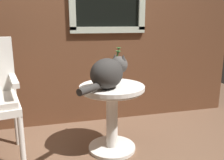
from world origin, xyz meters
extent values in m
plane|color=brown|center=(0.00, 0.00, 0.00)|extent=(6.00, 6.00, 0.00)
cube|color=brown|center=(0.00, 0.80, 1.30)|extent=(4.00, 0.04, 2.60)
cube|color=beige|center=(0.42, 0.76, 1.07)|extent=(0.86, 0.03, 0.07)
cylinder|color=silver|center=(0.28, 0.07, 0.01)|extent=(0.44, 0.44, 0.03)
cylinder|color=silver|center=(0.28, 0.07, 0.30)|extent=(0.10, 0.10, 0.55)
cylinder|color=silver|center=(0.28, 0.07, 0.60)|extent=(0.58, 0.58, 0.03)
torus|color=silver|center=(0.28, 0.07, 0.57)|extent=(0.55, 0.55, 0.02)
cylinder|color=silver|center=(-0.49, -0.05, 0.23)|extent=(0.04, 0.04, 0.45)
cylinder|color=silver|center=(-0.58, 0.38, 0.23)|extent=(0.04, 0.04, 0.45)
cube|color=silver|center=(-0.54, 0.16, 0.69)|extent=(0.14, 0.45, 0.04)
ellipsoid|color=#33302D|center=(0.21, -0.01, 0.74)|extent=(0.40, 0.40, 0.26)
sphere|color=#494643|center=(0.36, 0.12, 0.79)|extent=(0.16, 0.16, 0.16)
cone|color=#33302D|center=(0.39, 0.09, 0.86)|extent=(0.05, 0.05, 0.05)
cone|color=#33302D|center=(0.33, 0.15, 0.86)|extent=(0.05, 0.05, 0.05)
cylinder|color=#33302D|center=(0.05, -0.16, 0.67)|extent=(0.24, 0.23, 0.06)
cylinder|color=gray|center=(0.34, 0.20, 0.62)|extent=(0.08, 0.08, 0.01)
ellipsoid|color=gray|center=(0.34, 0.20, 0.69)|extent=(0.13, 0.13, 0.13)
cylinder|color=gray|center=(0.34, 0.20, 0.77)|extent=(0.07, 0.07, 0.05)
torus|color=gray|center=(0.34, 0.20, 0.79)|extent=(0.09, 0.09, 0.02)
cylinder|color=#387533|center=(0.36, 0.19, 0.84)|extent=(0.03, 0.03, 0.11)
cone|color=#387533|center=(0.37, 0.18, 0.89)|extent=(0.04, 0.04, 0.02)
cylinder|color=#387533|center=(0.36, 0.21, 0.84)|extent=(0.04, 0.03, 0.11)
cone|color=#387533|center=(0.38, 0.22, 0.89)|extent=(0.04, 0.04, 0.02)
cylinder|color=#387533|center=(0.35, 0.17, 0.86)|extent=(0.03, 0.05, 0.14)
cone|color=#387533|center=(0.36, 0.15, 0.93)|extent=(0.04, 0.04, 0.02)
camera|label=1|loc=(-0.24, -1.92, 1.16)|focal=38.65mm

